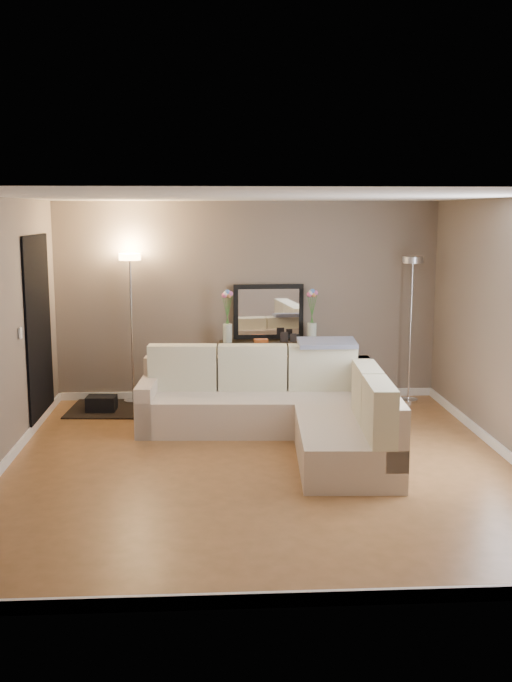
{
  "coord_description": "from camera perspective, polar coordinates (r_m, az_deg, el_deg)",
  "views": [
    {
      "loc": [
        -0.46,
        -7.15,
        2.45
      ],
      "look_at": [
        0.0,
        0.8,
        1.1
      ],
      "focal_mm": 40.0,
      "sensor_mm": 36.0,
      "label": 1
    }
  ],
  "objects": [
    {
      "name": "sectional_sofa",
      "position": [
        8.3,
        2.46,
        -5.07
      ],
      "size": [
        2.71,
        2.7,
        0.94
      ],
      "color": "beige",
      "rests_on": "floor"
    },
    {
      "name": "baseboard_back",
      "position": [
        10.19,
        -0.63,
        -4.0
      ],
      "size": [
        5.0,
        0.03,
        0.1
      ],
      "primitive_type": "cube",
      "color": "white",
      "rests_on": "ground"
    },
    {
      "name": "switch_plate",
      "position": [
        8.35,
        -17.27,
        0.57
      ],
      "size": [
        0.02,
        0.08,
        0.12
      ],
      "primitive_type": "cube",
      "color": "white",
      "rests_on": "ground"
    },
    {
      "name": "floor_lamp_lit",
      "position": [
        9.85,
        -9.38,
        3.19
      ],
      "size": [
        0.29,
        0.29,
        1.94
      ],
      "color": "silver",
      "rests_on": "floor"
    },
    {
      "name": "throw_blanket",
      "position": [
        8.84,
        5.35,
        -0.14
      ],
      "size": [
        0.67,
        0.4,
        0.09
      ],
      "primitive_type": "cube",
      "rotation": [
        0.1,
        0.0,
        -0.01
      ],
      "color": "gray",
      "rests_on": "sectional_sofa"
    },
    {
      "name": "floor_lamp_unlit",
      "position": [
        9.97,
        11.6,
        3.03
      ],
      "size": [
        0.27,
        0.27,
        1.9
      ],
      "color": "silver",
      "rests_on": "floor"
    },
    {
      "name": "charcoal_rug",
      "position": [
        9.76,
        -10.14,
        -5.03
      ],
      "size": [
        1.33,
        1.03,
        0.02
      ],
      "primitive_type": "cube",
      "rotation": [
        0.0,
        0.0,
        -0.07
      ],
      "color": "black",
      "rests_on": "floor"
    },
    {
      "name": "baseboard_front",
      "position": [
        5.05,
        2.45,
        -18.78
      ],
      "size": [
        5.0,
        0.03,
        0.1
      ],
      "primitive_type": "cube",
      "color": "white",
      "rests_on": "ground"
    },
    {
      "name": "wall_front",
      "position": [
        4.57,
        2.6,
        -5.01
      ],
      "size": [
        5.0,
        0.02,
        2.6
      ],
      "primitive_type": "cube",
      "color": "#786A5C",
      "rests_on": "ground"
    },
    {
      "name": "doorway",
      "position": [
        9.18,
        -15.98,
        0.79
      ],
      "size": [
        0.02,
        1.2,
        2.2
      ],
      "primitive_type": "cube",
      "color": "black",
      "rests_on": "ground"
    },
    {
      "name": "wall_back",
      "position": [
        9.99,
        -0.65,
        3.01
      ],
      "size": [
        5.0,
        0.02,
        2.6
      ],
      "primitive_type": "cube",
      "color": "#786A5C",
      "rests_on": "ground"
    },
    {
      "name": "ceiling",
      "position": [
        7.17,
        0.38,
        10.85
      ],
      "size": [
        5.0,
        5.5,
        0.01
      ],
      "primitive_type": "cube",
      "color": "white",
      "rests_on": "ground"
    },
    {
      "name": "console_table",
      "position": [
        9.89,
        0.58,
        -2.05
      ],
      "size": [
        1.31,
        0.4,
        0.8
      ],
      "color": "black",
      "rests_on": "floor"
    },
    {
      "name": "flower_vase_left",
      "position": [
        9.74,
        -2.16,
        1.59
      ],
      "size": [
        0.15,
        0.12,
        0.68
      ],
      "color": "silver",
      "rests_on": "console_table"
    },
    {
      "name": "baseboard_left",
      "position": [
        7.81,
        -18.38,
        -8.78
      ],
      "size": [
        0.03,
        5.5,
        0.1
      ],
      "primitive_type": "cube",
      "color": "white",
      "rests_on": "ground"
    },
    {
      "name": "flower_vase_right",
      "position": [
        9.86,
        4.23,
        1.67
      ],
      "size": [
        0.15,
        0.12,
        0.68
      ],
      "color": "silver",
      "rests_on": "console_table"
    },
    {
      "name": "table_decor",
      "position": [
        9.79,
        1.06,
        0.11
      ],
      "size": [
        0.55,
        0.13,
        0.13
      ],
      "color": "#C95B23",
      "rests_on": "console_table"
    },
    {
      "name": "baseboard_right",
      "position": [
        8.1,
        18.37,
        -8.12
      ],
      "size": [
        0.03,
        5.5,
        0.1
      ],
      "primitive_type": "cube",
      "color": "white",
      "rests_on": "ground"
    },
    {
      "name": "leaning_mirror",
      "position": [
        9.94,
        0.95,
        2.21
      ],
      "size": [
        0.92,
        0.08,
        0.72
      ],
      "color": "black",
      "rests_on": "console_table"
    },
    {
      "name": "floor",
      "position": [
        7.58,
        0.36,
        -9.29
      ],
      "size": [
        5.0,
        5.5,
        0.01
      ],
      "primitive_type": "cube",
      "color": "#9B6638",
      "rests_on": "ground"
    },
    {
      "name": "black_bag",
      "position": [
        9.67,
        -11.52,
        -4.74
      ],
      "size": [
        0.37,
        0.28,
        0.23
      ],
      "primitive_type": "cube",
      "rotation": [
        0.0,
        0.0,
        -0.07
      ],
      "color": "black",
      "rests_on": "charcoal_rug"
    }
  ]
}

